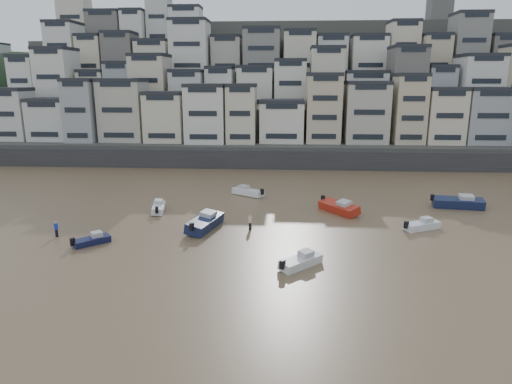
# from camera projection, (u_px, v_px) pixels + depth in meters

# --- Properties ---
(harbor_wall) EXTENTS (140.00, 3.00, 3.50)m
(harbor_wall) POSITION_uv_depth(u_px,v_px,m) (273.00, 159.00, 86.19)
(harbor_wall) COLOR #38383A
(harbor_wall) RESTS_ON ground
(hillside) EXTENTS (141.04, 66.00, 50.00)m
(hillside) POSITION_uv_depth(u_px,v_px,m) (296.00, 92.00, 121.75)
(hillside) COLOR #4C4C47
(hillside) RESTS_ON ground
(boat_f) EXTENTS (2.50, 5.12, 1.34)m
(boat_f) POSITION_uv_depth(u_px,v_px,m) (158.00, 206.00, 58.22)
(boat_f) COLOR white
(boat_f) RESTS_ON ground
(boat_g) EXTENTS (7.15, 3.14, 1.89)m
(boat_g) POSITION_uv_depth(u_px,v_px,m) (458.00, 201.00, 59.78)
(boat_g) COLOR #151E41
(boat_g) RESTS_ON ground
(boat_h) EXTENTS (5.45, 4.31, 1.46)m
(boat_h) POSITION_uv_depth(u_px,v_px,m) (248.00, 190.00, 66.25)
(boat_h) COLOR silver
(boat_h) RESTS_ON ground
(boat_e) EXTENTS (5.51, 6.26, 1.72)m
(boat_e) POSITION_uv_depth(u_px,v_px,m) (339.00, 206.00, 57.62)
(boat_e) COLOR #A62314
(boat_e) RESTS_ON ground
(boat_d) EXTENTS (4.95, 3.56, 1.30)m
(boat_d) POSITION_uv_depth(u_px,v_px,m) (422.00, 224.00, 51.32)
(boat_d) COLOR silver
(boat_d) RESTS_ON ground
(boat_c) EXTENTS (3.99, 7.30, 1.89)m
(boat_c) POSITION_uv_depth(u_px,v_px,m) (205.00, 221.00, 51.34)
(boat_c) COLOR #141D41
(boat_c) RESTS_ON ground
(boat_j) EXTENTS (3.84, 3.76, 1.10)m
(boat_j) POSITION_uv_depth(u_px,v_px,m) (92.00, 239.00, 46.65)
(boat_j) COLOR #14183E
(boat_j) RESTS_ON ground
(boat_a) EXTENTS (4.59, 4.55, 1.33)m
(boat_a) POSITION_uv_depth(u_px,v_px,m) (301.00, 260.00, 41.07)
(boat_a) COLOR silver
(boat_a) RESTS_ON ground
(person_blue) EXTENTS (0.44, 0.44, 1.74)m
(person_blue) POSITION_uv_depth(u_px,v_px,m) (56.00, 229.00, 48.85)
(person_blue) COLOR #1934BE
(person_blue) RESTS_ON ground
(person_pink) EXTENTS (0.44, 0.44, 1.74)m
(person_pink) POSITION_uv_depth(u_px,v_px,m) (250.00, 222.00, 51.15)
(person_pink) COLOR beige
(person_pink) RESTS_ON ground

